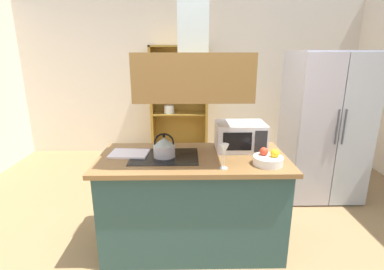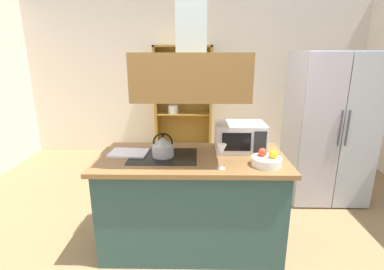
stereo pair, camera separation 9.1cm
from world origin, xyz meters
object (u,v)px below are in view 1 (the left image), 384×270
at_px(kettle, 164,147).
at_px(microwave, 240,136).
at_px(fruit_bowl, 268,159).
at_px(cutting_board, 129,154).
at_px(refrigerator, 324,126).
at_px(wine_glass_on_counter, 224,151).
at_px(dish_cabinet, 179,108).

xyz_separation_m(kettle, microwave, (0.71, 0.20, 0.04)).
relative_size(kettle, fruit_bowl, 0.87).
bearing_deg(cutting_board, refrigerator, 23.30).
distance_m(wine_glass_on_counter, fruit_bowl, 0.40).
bearing_deg(cutting_board, microwave, 7.47).
bearing_deg(cutting_board, dish_cabinet, 81.29).
xyz_separation_m(refrigerator, dish_cabinet, (-1.85, 1.58, -0.06)).
relative_size(refrigerator, fruit_bowl, 7.35).
distance_m(kettle, microwave, 0.74).
distance_m(cutting_board, fruit_bowl, 1.23).
relative_size(dish_cabinet, fruit_bowl, 7.71).
height_order(dish_cabinet, kettle, dish_cabinet).
relative_size(cutting_board, fruit_bowl, 1.37).
height_order(dish_cabinet, microwave, dish_cabinet).
relative_size(refrigerator, cutting_board, 5.36).
distance_m(refrigerator, cutting_board, 2.43).
bearing_deg(microwave, cutting_board, -172.53).
xyz_separation_m(cutting_board, fruit_bowl, (1.20, -0.26, 0.04)).
height_order(refrigerator, kettle, refrigerator).
relative_size(refrigerator, kettle, 8.44).
distance_m(dish_cabinet, kettle, 2.61).
xyz_separation_m(dish_cabinet, fruit_bowl, (0.81, -2.80, 0.09)).
bearing_deg(cutting_board, kettle, -10.69).
xyz_separation_m(refrigerator, wine_glass_on_counter, (-1.41, -1.30, 0.14)).
bearing_deg(microwave, kettle, -164.47).
distance_m(microwave, wine_glass_on_counter, 0.52).
relative_size(kettle, microwave, 0.47).
bearing_deg(kettle, wine_glass_on_counter, -29.41).
bearing_deg(microwave, fruit_bowl, -67.09).
xyz_separation_m(refrigerator, microwave, (-1.20, -0.83, 0.12)).
relative_size(dish_cabinet, microwave, 4.16).
height_order(dish_cabinet, wine_glass_on_counter, dish_cabinet).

